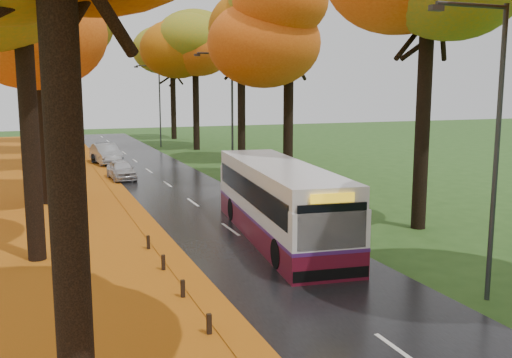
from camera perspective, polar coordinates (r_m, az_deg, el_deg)
road at (r=30.32m, az=-6.81°, el=-2.02°), size 6.50×90.00×0.04m
centre_line at (r=30.31m, az=-6.81°, el=-1.98°), size 0.12×90.00×0.01m
leaf_verge at (r=29.47m, az=-24.03°, el=-3.10°), size 12.00×90.00×0.02m
leaf_drift at (r=29.73m, az=-12.52°, el=-2.35°), size 0.90×90.00×0.01m
trees_left at (r=31.12m, az=-21.57°, el=15.31°), size 9.20×74.00×13.88m
trees_right at (r=34.21m, az=4.21°, el=15.56°), size 9.30×74.20×13.96m
streetlamp_near at (r=16.38m, az=22.41°, el=4.44°), size 2.45×0.18×8.00m
streetlamp_mid at (r=35.68m, az=-2.78°, el=7.30°), size 2.45×0.18×8.00m
streetlamp_far at (r=56.97m, az=-9.86°, el=7.87°), size 2.45×0.18×8.00m
bus at (r=22.13m, az=2.33°, el=-2.09°), size 3.77×11.18×2.89m
car_white at (r=37.42m, az=-13.32°, el=0.91°), size 1.68×3.69×1.23m
car_silver at (r=45.42m, az=-14.77°, el=2.46°), size 2.16×4.77×1.52m
car_dark at (r=47.43m, az=-14.97°, el=2.57°), size 2.48×4.61×1.27m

